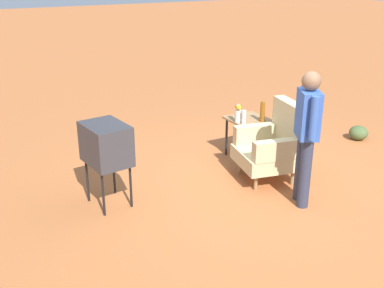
{
  "coord_description": "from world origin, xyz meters",
  "views": [
    {
      "loc": [
        4.36,
        -3.57,
        2.74
      ],
      "look_at": [
        -0.34,
        -0.92,
        0.65
      ],
      "focal_mm": 43.23,
      "sensor_mm": 36.0,
      "label": 1
    }
  ],
  "objects_px": {
    "person_standing": "(307,131)",
    "soda_can_red": "(244,115)",
    "tv_on_stand": "(106,144)",
    "side_table": "(248,124)",
    "armchair": "(274,144)",
    "flower_vase": "(238,112)",
    "bottle_tall_amber": "(263,112)",
    "bottle_short_clear": "(244,117)"
  },
  "relations": [
    {
      "from": "person_standing",
      "to": "soda_can_red",
      "type": "height_order",
      "value": "person_standing"
    },
    {
      "from": "armchair",
      "to": "person_standing",
      "type": "height_order",
      "value": "person_standing"
    },
    {
      "from": "flower_vase",
      "to": "bottle_tall_amber",
      "type": "bearing_deg",
      "value": 64.61
    },
    {
      "from": "side_table",
      "to": "tv_on_stand",
      "type": "relative_size",
      "value": 0.6
    },
    {
      "from": "tv_on_stand",
      "to": "soda_can_red",
      "type": "height_order",
      "value": "tv_on_stand"
    },
    {
      "from": "armchair",
      "to": "flower_vase",
      "type": "distance_m",
      "value": 0.78
    },
    {
      "from": "armchair",
      "to": "flower_vase",
      "type": "bearing_deg",
      "value": -172.11
    },
    {
      "from": "bottle_short_clear",
      "to": "bottle_tall_amber",
      "type": "height_order",
      "value": "bottle_tall_amber"
    },
    {
      "from": "tv_on_stand",
      "to": "bottle_short_clear",
      "type": "xyz_separation_m",
      "value": [
        -0.22,
        2.13,
        -0.06
      ]
    },
    {
      "from": "side_table",
      "to": "soda_can_red",
      "type": "height_order",
      "value": "soda_can_red"
    },
    {
      "from": "bottle_tall_amber",
      "to": "tv_on_stand",
      "type": "bearing_deg",
      "value": -85.82
    },
    {
      "from": "bottle_short_clear",
      "to": "flower_vase",
      "type": "relative_size",
      "value": 0.75
    },
    {
      "from": "soda_can_red",
      "to": "bottle_tall_amber",
      "type": "height_order",
      "value": "bottle_tall_amber"
    },
    {
      "from": "armchair",
      "to": "soda_can_red",
      "type": "relative_size",
      "value": 8.69
    },
    {
      "from": "tv_on_stand",
      "to": "person_standing",
      "type": "height_order",
      "value": "person_standing"
    },
    {
      "from": "soda_can_red",
      "to": "flower_vase",
      "type": "xyz_separation_m",
      "value": [
        0.08,
        -0.16,
        0.09
      ]
    },
    {
      "from": "person_standing",
      "to": "bottle_short_clear",
      "type": "xyz_separation_m",
      "value": [
        -1.34,
        0.07,
        -0.22
      ]
    },
    {
      "from": "bottle_tall_amber",
      "to": "side_table",
      "type": "bearing_deg",
      "value": -158.04
    },
    {
      "from": "person_standing",
      "to": "soda_can_red",
      "type": "distance_m",
      "value": 1.57
    },
    {
      "from": "tv_on_stand",
      "to": "bottle_tall_amber",
      "type": "distance_m",
      "value": 2.43
    },
    {
      "from": "armchair",
      "to": "tv_on_stand",
      "type": "xyz_separation_m",
      "value": [
        -0.39,
        -2.2,
        0.28
      ]
    },
    {
      "from": "bottle_short_clear",
      "to": "soda_can_red",
      "type": "height_order",
      "value": "bottle_short_clear"
    },
    {
      "from": "person_standing",
      "to": "flower_vase",
      "type": "height_order",
      "value": "person_standing"
    },
    {
      "from": "tv_on_stand",
      "to": "bottle_short_clear",
      "type": "height_order",
      "value": "tv_on_stand"
    },
    {
      "from": "bottle_short_clear",
      "to": "flower_vase",
      "type": "height_order",
      "value": "flower_vase"
    },
    {
      "from": "armchair",
      "to": "soda_can_red",
      "type": "height_order",
      "value": "armchair"
    },
    {
      "from": "bottle_tall_amber",
      "to": "flower_vase",
      "type": "bearing_deg",
      "value": -115.39
    },
    {
      "from": "armchair",
      "to": "bottle_short_clear",
      "type": "relative_size",
      "value": 5.3
    },
    {
      "from": "tv_on_stand",
      "to": "armchair",
      "type": "bearing_deg",
      "value": 79.94
    },
    {
      "from": "side_table",
      "to": "tv_on_stand",
      "type": "height_order",
      "value": "tv_on_stand"
    },
    {
      "from": "person_standing",
      "to": "side_table",
      "type": "bearing_deg",
      "value": 169.73
    },
    {
      "from": "tv_on_stand",
      "to": "person_standing",
      "type": "relative_size",
      "value": 0.63
    },
    {
      "from": "person_standing",
      "to": "armchair",
      "type": "bearing_deg",
      "value": 168.95
    },
    {
      "from": "bottle_short_clear",
      "to": "soda_can_red",
      "type": "distance_m",
      "value": 0.24
    },
    {
      "from": "tv_on_stand",
      "to": "person_standing",
      "type": "distance_m",
      "value": 2.35
    },
    {
      "from": "side_table",
      "to": "tv_on_stand",
      "type": "bearing_deg",
      "value": -80.28
    },
    {
      "from": "person_standing",
      "to": "flower_vase",
      "type": "distance_m",
      "value": 1.46
    },
    {
      "from": "bottle_short_clear",
      "to": "soda_can_red",
      "type": "xyz_separation_m",
      "value": [
        -0.19,
        0.14,
        -0.04
      ]
    },
    {
      "from": "bottle_tall_amber",
      "to": "flower_vase",
      "type": "distance_m",
      "value": 0.36
    },
    {
      "from": "tv_on_stand",
      "to": "flower_vase",
      "type": "bearing_deg",
      "value": 98.93
    },
    {
      "from": "flower_vase",
      "to": "tv_on_stand",
      "type": "bearing_deg",
      "value": -81.07
    },
    {
      "from": "side_table",
      "to": "soda_can_red",
      "type": "distance_m",
      "value": 0.17
    }
  ]
}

